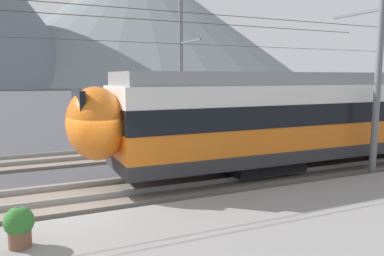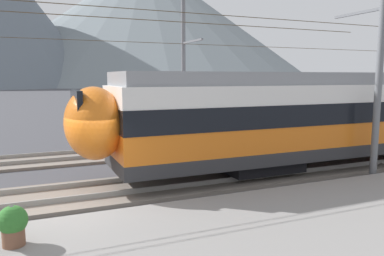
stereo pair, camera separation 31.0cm
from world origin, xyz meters
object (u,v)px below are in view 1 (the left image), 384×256
Objects in this scene: catenary_mast_far_side at (182,69)px; potted_plant_platform_edge at (19,225)px; train_far_track at (377,100)px; catenary_mast_mid at (374,71)px.

catenary_mast_far_side is 14.77m from potted_plant_platform_edge.
train_far_track is at bearing -9.64° from catenary_mast_far_side.
catenary_mast_mid is 1.00× the size of catenary_mast_far_side.
catenary_mast_mid is at bearing -71.57° from catenary_mast_far_side.
catenary_mast_far_side reaches higher than catenary_mast_mid.
train_far_track is at bearing 38.95° from catenary_mast_mid.
catenary_mast_mid is 57.46× the size of potted_plant_platform_edge.
potted_plant_platform_edge is at bearing -155.96° from train_far_track.
potted_plant_platform_edge is (-21.23, -9.47, -1.46)m from train_far_track.
train_far_track reaches higher than potted_plant_platform_edge.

